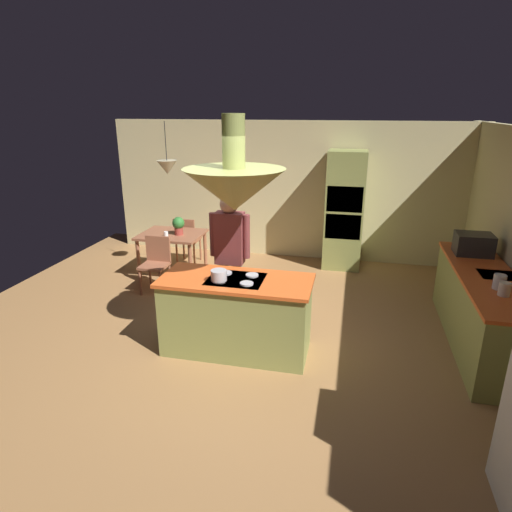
{
  "coord_description": "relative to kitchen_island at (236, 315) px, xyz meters",
  "views": [
    {
      "loc": [
        1.25,
        -4.64,
        2.78
      ],
      "look_at": [
        0.1,
        0.4,
        1.0
      ],
      "focal_mm": 30.51,
      "sensor_mm": 36.0,
      "label": 1
    }
  ],
  "objects": [
    {
      "name": "cup_on_table",
      "position": [
        -1.7,
        1.89,
        0.34
      ],
      "size": [
        0.07,
        0.07,
        0.09
      ],
      "primitive_type": "cylinder",
      "color": "white",
      "rests_on": "dining_table"
    },
    {
      "name": "canister_flour",
      "position": [
        2.84,
        0.17,
        0.53
      ],
      "size": [
        0.12,
        0.12,
        0.15
      ],
      "primitive_type": "cylinder",
      "color": "silver",
      "rests_on": "counter_run_right"
    },
    {
      "name": "range_hood",
      "position": [
        0.0,
        0.0,
        1.51
      ],
      "size": [
        1.1,
        1.1,
        1.0
      ],
      "color": "#8C934C"
    },
    {
      "name": "canister_sugar",
      "position": [
        2.84,
        0.35,
        0.53
      ],
      "size": [
        0.13,
        0.13,
        0.16
      ],
      "primitive_type": "cylinder",
      "color": "silver",
      "rests_on": "counter_run_right"
    },
    {
      "name": "microwave_on_counter",
      "position": [
        2.84,
        1.55,
        0.59
      ],
      "size": [
        0.46,
        0.36,
        0.28
      ],
      "primitive_type": "cube",
      "color": "#232326",
      "rests_on": "counter_run_right"
    },
    {
      "name": "wall_back",
      "position": [
        0.0,
        3.65,
        0.81
      ],
      "size": [
        6.8,
        0.1,
        2.55
      ],
      "primitive_type": "cube",
      "color": "beige",
      "rests_on": "ground"
    },
    {
      "name": "ground",
      "position": [
        0.0,
        0.2,
        -0.46
      ],
      "size": [
        8.16,
        8.16,
        0.0
      ],
      "primitive_type": "plane",
      "color": "#9E7042"
    },
    {
      "name": "oven_tower",
      "position": [
        1.1,
        3.24,
        0.58
      ],
      "size": [
        0.66,
        0.62,
        2.08
      ],
      "color": "#8C934C",
      "rests_on": "ground"
    },
    {
      "name": "pendant_light_over_table",
      "position": [
        -1.7,
        2.1,
        1.4
      ],
      "size": [
        0.32,
        0.32,
        0.82
      ],
      "color": "beige"
    },
    {
      "name": "person_at_island",
      "position": [
        -0.26,
        0.66,
        0.55
      ],
      "size": [
        0.53,
        0.23,
        1.75
      ],
      "color": "tan",
      "rests_on": "ground"
    },
    {
      "name": "counter_run_right",
      "position": [
        2.84,
        0.8,
        0.0
      ],
      "size": [
        0.73,
        2.54,
        0.92
      ],
      "color": "#8C934C",
      "rests_on": "ground"
    },
    {
      "name": "cooking_pot_on_cooktop",
      "position": [
        -0.16,
        -0.13,
        0.53
      ],
      "size": [
        0.18,
        0.18,
        0.12
      ],
      "primitive_type": "cylinder",
      "color": "#B2B2B7",
      "rests_on": "kitchen_island"
    },
    {
      "name": "kitchen_island",
      "position": [
        0.0,
        0.0,
        0.0
      ],
      "size": [
        1.75,
        0.78,
        0.94
      ],
      "color": "#8C934C",
      "rests_on": "ground"
    },
    {
      "name": "potted_plant_on_table",
      "position": [
        -1.55,
        2.06,
        0.47
      ],
      "size": [
        0.2,
        0.2,
        0.3
      ],
      "color": "#99382D",
      "rests_on": "dining_table"
    },
    {
      "name": "dining_table",
      "position": [
        -1.7,
        2.1,
        0.19
      ],
      "size": [
        1.03,
        0.85,
        0.76
      ],
      "color": "#93563A",
      "rests_on": "ground"
    },
    {
      "name": "chair_by_back_wall",
      "position": [
        -1.7,
        2.74,
        0.04
      ],
      "size": [
        0.4,
        0.4,
        0.87
      ],
      "rotation": [
        0.0,
        0.0,
        3.14
      ],
      "color": "#93563A",
      "rests_on": "ground"
    },
    {
      "name": "chair_facing_island",
      "position": [
        -1.7,
        1.46,
        0.04
      ],
      "size": [
        0.4,
        0.4,
        0.87
      ],
      "color": "#93563A",
      "rests_on": "ground"
    }
  ]
}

